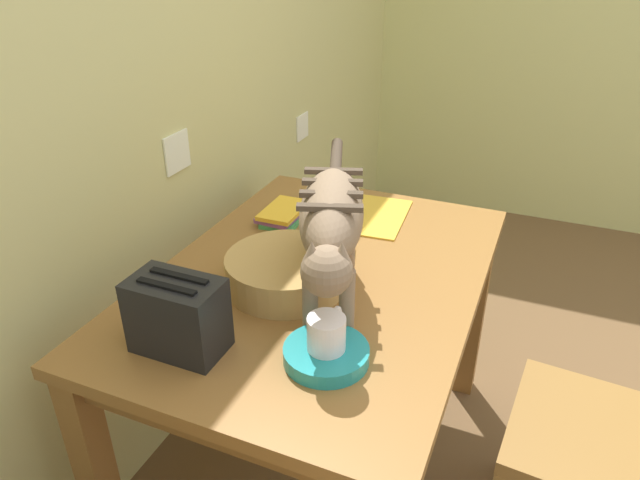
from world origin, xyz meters
TOP-DOWN VIEW (x-y plane):
  - wall_rear at (-0.00, 1.73)m, footprint 5.00×0.11m
  - dining_table at (-0.02, 1.15)m, footprint 1.18×0.83m
  - cat at (-0.15, 1.07)m, footprint 0.65×0.28m
  - saucer_bowl at (-0.35, 1.00)m, footprint 0.19×0.19m
  - coffee_mug at (-0.35, 1.00)m, footprint 0.12×0.08m
  - magazine at (0.37, 1.13)m, footprint 0.31×0.23m
  - book_stack at (0.23, 1.39)m, footprint 0.20×0.13m
  - wicker_basket at (-0.12, 1.21)m, footprint 0.31×0.31m
  - toaster at (-0.43, 1.31)m, footprint 0.12×0.20m
  - wooden_chair_near at (-0.03, 0.35)m, footprint 0.45×0.45m

SIDE VIEW (x-z plane):
  - wooden_chair_near at x=-0.03m, z-range -0.01..0.91m
  - dining_table at x=-0.02m, z-range 0.27..1.00m
  - magazine at x=0.37m, z-range 0.73..0.74m
  - saucer_bowl at x=-0.35m, z-range 0.73..0.76m
  - book_stack at x=0.23m, z-range 0.73..0.77m
  - wicker_basket at x=-0.12m, z-range 0.73..0.82m
  - coffee_mug at x=-0.35m, z-range 0.76..0.84m
  - toaster at x=-0.43m, z-range 0.73..0.90m
  - cat at x=-0.15m, z-range 0.80..1.12m
  - wall_rear at x=0.00m, z-range 0.00..2.50m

